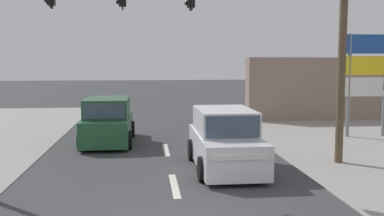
{
  "coord_description": "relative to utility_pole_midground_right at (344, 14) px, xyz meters",
  "views": [
    {
      "loc": [
        -0.77,
        -9.02,
        3.42
      ],
      "look_at": [
        0.59,
        4.0,
        2.04
      ],
      "focal_mm": 42.0,
      "sensor_mm": 36.0,
      "label": 1
    }
  ],
  "objects": [
    {
      "name": "lane_dash_mid",
      "position": [
        -5.66,
        -2.17,
        -4.93
      ],
      "size": [
        0.2,
        2.4,
        0.01
      ],
      "primitive_type": "cube",
      "color": "silver",
      "rests_on": "ground"
    },
    {
      "name": "lane_dash_far",
      "position": [
        -5.66,
        2.83,
        -4.93
      ],
      "size": [
        0.2,
        2.4,
        0.01
      ],
      "primitive_type": "cube",
      "color": "silver",
      "rests_on": "ground"
    },
    {
      "name": "traffic_signal_mast",
      "position": [
        -9.26,
        -1.57,
        -0.58
      ],
      "size": [
        6.89,
        0.6,
        6.0
      ],
      "color": "slate",
      "rests_on": "ground"
    },
    {
      "name": "shopping_plaza_sign",
      "position": [
        3.44,
        4.94,
        -1.95
      ],
      "size": [
        2.1,
        0.16,
        4.6
      ],
      "color": "slate",
      "rests_on": "ground"
    },
    {
      "name": "suv_crossing_left",
      "position": [
        -3.93,
        -0.37,
        -4.05
      ],
      "size": [
        2.07,
        4.54,
        1.9
      ],
      "color": "silver",
      "rests_on": "ground"
    },
    {
      "name": "utility_pole_midground_right",
      "position": [
        0.0,
        0.0,
        0.0
      ],
      "size": [
        1.8,
        0.26,
        9.4
      ],
      "color": "brown",
      "rests_on": "ground"
    },
    {
      "name": "suv_oncoming_near",
      "position": [
        -7.98,
        4.51,
        -4.05
      ],
      "size": [
        2.1,
        4.56,
        1.9
      ],
      "color": "#235633",
      "rests_on": "ground"
    },
    {
      "name": "shopfront_wall_far",
      "position": [
        5.34,
        10.83,
        -3.14
      ],
      "size": [
        12.0,
        1.0,
        3.6
      ],
      "primitive_type": "cube",
      "color": "gray",
      "rests_on": "ground"
    }
  ]
}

